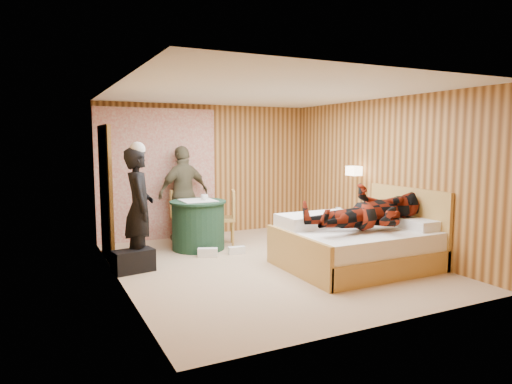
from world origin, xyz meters
name	(u,v)px	position (x,y,z in m)	size (l,w,h in m)	color
floor	(267,264)	(0.00, 0.00, 0.00)	(4.20, 5.00, 0.01)	tan
ceiling	(267,92)	(0.00, 0.00, 2.50)	(4.20, 5.00, 0.01)	white
wall_back	(208,170)	(0.00, 2.50, 1.25)	(4.20, 0.02, 2.50)	tan
wall_left	(118,186)	(-2.10, 0.00, 1.25)	(0.02, 5.00, 2.50)	tan
wall_right	(380,175)	(2.10, 0.00, 1.25)	(0.02, 5.00, 2.50)	tan
curtain	(157,174)	(-1.00, 2.43, 1.20)	(2.20, 0.08, 2.40)	beige
doorway	(106,193)	(-2.06, 1.40, 1.02)	(0.06, 0.90, 2.05)	black
wall_lamp	(354,171)	(1.92, 0.45, 1.30)	(0.26, 0.24, 0.16)	gold
bed	(357,244)	(1.12, -0.67, 0.32)	(2.05, 1.61, 1.11)	tan
nightstand	(342,227)	(1.88, 0.69, 0.27)	(0.40, 0.54, 0.52)	tan
round_table	(198,224)	(-0.60, 1.35, 0.42)	(0.94, 0.94, 0.83)	#214931
chair_far	(184,211)	(-0.62, 2.08, 0.54)	(0.52, 0.52, 0.93)	tan
chair_near	(227,214)	(-0.05, 1.40, 0.56)	(0.56, 0.56, 0.96)	tan
duffel_bag	(133,261)	(-1.85, 0.46, 0.16)	(0.55, 0.29, 0.31)	black
sneaker_left	(208,252)	(-0.64, 0.79, 0.07)	(0.31, 0.13, 0.14)	white
sneaker_right	(237,250)	(-0.16, 0.75, 0.06)	(0.27, 0.11, 0.12)	white
woman_standing	(139,208)	(-1.71, 0.67, 0.86)	(0.63, 0.41, 1.72)	black
man_at_table	(184,193)	(-0.60, 2.13, 0.86)	(1.01, 0.42, 1.72)	brown
man_on_bed	(370,201)	(1.15, -0.90, 0.99)	(1.77, 0.67, 0.86)	maroon
book_lower	(344,213)	(1.88, 0.64, 0.54)	(0.17, 0.22, 0.02)	white
book_upper	(344,212)	(1.88, 0.64, 0.56)	(0.16, 0.22, 0.02)	white
cup_nightstand	(338,210)	(1.88, 0.82, 0.57)	(0.10, 0.10, 0.09)	white
cup_table	(205,197)	(-0.50, 1.30, 0.88)	(0.12, 0.12, 0.10)	white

